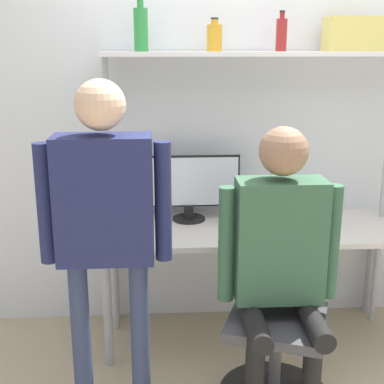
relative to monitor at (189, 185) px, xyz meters
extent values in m
plane|color=tan|center=(0.37, -0.50, -0.95)|extent=(12.00, 12.00, 0.00)
cube|color=silver|center=(0.37, 0.19, 0.40)|extent=(8.00, 0.06, 2.70)
cube|color=beige|center=(0.37, -0.16, -0.24)|extent=(1.82, 0.63, 0.03)
cylinder|color=#A5A5AA|center=(-0.48, -0.42, -0.60)|extent=(0.05, 0.05, 0.69)
cylinder|color=#A5A5AA|center=(-0.48, 0.10, -0.60)|extent=(0.05, 0.05, 0.69)
cylinder|color=#A5A5AA|center=(1.22, 0.10, -0.60)|extent=(0.05, 0.05, 0.69)
cube|color=white|center=(0.37, -0.01, 0.77)|extent=(1.73, 0.32, 0.02)
cylinder|color=#B2B2B7|center=(-0.47, -0.01, -0.08)|extent=(0.04, 0.04, 1.73)
cylinder|color=#B2B2B7|center=(1.21, -0.01, -0.08)|extent=(0.04, 0.04, 1.73)
cylinder|color=black|center=(0.00, 0.00, -0.22)|extent=(0.20, 0.20, 0.01)
cylinder|color=black|center=(0.00, 0.00, -0.17)|extent=(0.06, 0.06, 0.09)
cube|color=black|center=(0.00, 0.00, 0.02)|extent=(0.62, 0.01, 0.32)
cube|color=silver|center=(0.00, 0.00, 0.02)|extent=(0.60, 0.02, 0.29)
cube|color=#BCBCC1|center=(0.41, -0.31, -0.22)|extent=(0.31, 0.26, 0.01)
cube|color=black|center=(0.41, -0.32, -0.21)|extent=(0.27, 0.14, 0.00)
cube|color=#BCBCC1|center=(0.41, -0.19, -0.08)|extent=(0.31, 0.04, 0.26)
cube|color=navy|center=(0.41, -0.20, -0.09)|extent=(0.28, 0.03, 0.22)
cube|color=black|center=(0.70, -0.27, -0.22)|extent=(0.07, 0.15, 0.01)
cube|color=black|center=(0.70, -0.27, -0.21)|extent=(0.06, 0.13, 0.00)
cylinder|color=#4C4C51|center=(0.39, -0.82, -0.70)|extent=(0.06, 0.06, 0.38)
cube|color=#3F3F44|center=(0.39, -0.82, -0.48)|extent=(0.59, 0.59, 0.05)
cube|color=#3F3F44|center=(0.46, -0.62, -0.23)|extent=(0.40, 0.18, 0.45)
cylinder|color=black|center=(0.25, -0.99, -0.70)|extent=(0.09, 0.09, 0.49)
cylinder|color=black|center=(0.52, -0.99, -0.70)|extent=(0.09, 0.09, 0.49)
cylinder|color=black|center=(0.25, -0.96, -0.41)|extent=(0.10, 0.38, 0.10)
cylinder|color=black|center=(0.52, -0.96, -0.41)|extent=(0.10, 0.38, 0.10)
cube|color=#33593F|center=(0.39, -0.79, -0.07)|extent=(0.42, 0.20, 0.59)
cylinder|color=#33593F|center=(0.13, -0.79, -0.09)|extent=(0.08, 0.08, 0.56)
cylinder|color=#33593F|center=(0.64, -0.79, -0.09)|extent=(0.08, 0.08, 0.56)
sphere|color=#8C664C|center=(0.39, -0.79, 0.36)|extent=(0.23, 0.23, 0.23)
cylinder|color=#2D3856|center=(-0.56, -0.83, -0.54)|extent=(0.09, 0.09, 0.82)
cylinder|color=#2D3856|center=(-0.28, -0.83, -0.54)|extent=(0.09, 0.09, 0.82)
cube|color=#1E234C|center=(-0.42, -0.83, 0.16)|extent=(0.43, 0.20, 0.58)
cylinder|color=#1E234C|center=(-0.68, -0.83, 0.14)|extent=(0.08, 0.08, 0.55)
cylinder|color=#1E234C|center=(-0.16, -0.83, 0.14)|extent=(0.08, 0.08, 0.55)
sphere|color=#D8AD8C|center=(-0.42, -0.83, 0.58)|extent=(0.22, 0.22, 0.22)
cylinder|color=gold|center=(0.15, -0.01, 0.86)|extent=(0.09, 0.09, 0.15)
cylinder|color=gold|center=(0.15, -0.01, 0.95)|extent=(0.04, 0.04, 0.03)
cylinder|color=black|center=(0.15, -0.01, 0.96)|extent=(0.04, 0.04, 0.01)
cylinder|color=maroon|center=(0.53, -0.01, 0.87)|extent=(0.06, 0.06, 0.18)
cylinder|color=maroon|center=(0.53, -0.01, 0.98)|extent=(0.03, 0.03, 0.03)
cylinder|color=black|center=(0.53, -0.01, 1.00)|extent=(0.03, 0.03, 0.01)
cylinder|color=#2D8C3F|center=(-0.27, -0.01, 0.90)|extent=(0.08, 0.08, 0.23)
cylinder|color=#2D8C3F|center=(-0.27, -0.01, 1.04)|extent=(0.04, 0.04, 0.04)
cube|color=#DBCC66|center=(0.94, -0.01, 0.88)|extent=(0.31, 0.19, 0.19)
camera|label=1|loc=(-0.18, -3.13, 0.83)|focal=50.00mm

